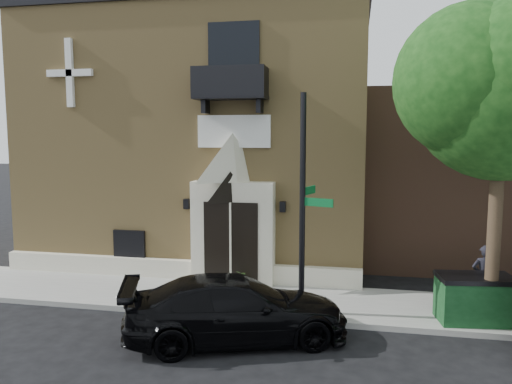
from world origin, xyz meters
TOP-DOWN VIEW (x-y plane):
  - ground at (0.00, 0.00)m, footprint 120.00×120.00m
  - sidewalk at (1.00, 1.50)m, footprint 42.00×3.00m
  - church at (-2.99, 7.95)m, footprint 12.20×11.01m
  - street_tree_left at (6.03, 0.35)m, footprint 4.97×4.38m
  - black_sedan at (0.06, -1.21)m, footprint 5.62×3.77m
  - street_sign at (1.42, 0.55)m, footprint 0.88×1.07m
  - dumpster at (5.71, 0.73)m, footprint 1.92×1.25m
  - planter at (-0.55, 2.00)m, footprint 0.71×0.67m
  - pedestrian_near at (6.15, 1.78)m, footprint 0.66×0.45m

SIDE VIEW (x-z plane):
  - ground at x=0.00m, z-range 0.00..0.00m
  - sidewalk at x=1.00m, z-range 0.00..0.15m
  - planter at x=-0.55m, z-range 0.15..0.79m
  - dumpster at x=5.71m, z-range 0.16..1.34m
  - black_sedan at x=0.06m, z-range 0.00..1.51m
  - pedestrian_near at x=6.15m, z-range 0.15..1.89m
  - street_sign at x=1.42m, z-range 0.17..5.88m
  - church at x=-2.99m, z-range -0.02..9.28m
  - street_tree_left at x=6.03m, z-range 1.98..9.75m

